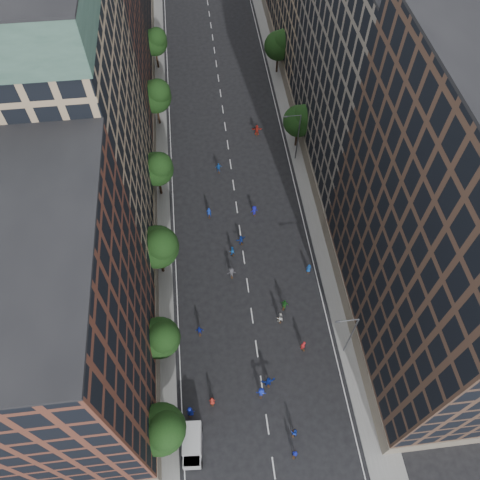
{
  "coord_description": "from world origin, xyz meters",
  "views": [
    {
      "loc": [
        -4.54,
        -8.01,
        55.03
      ],
      "look_at": [
        -0.34,
        28.59,
        2.0
      ],
      "focal_mm": 35.0,
      "sensor_mm": 36.0,
      "label": 1
    }
  ],
  "objects_px": {
    "skater_0": "(190,411)",
    "skater_1": "(295,454)",
    "streetlamp_near": "(350,334)",
    "cargo_van": "(192,444)",
    "streetlamp_far": "(297,135)",
    "skater_2": "(294,432)"
  },
  "relations": [
    {
      "from": "streetlamp_far",
      "to": "skater_1",
      "type": "xyz_separation_m",
      "value": [
        -7.94,
        -44.0,
        -4.31
      ]
    },
    {
      "from": "cargo_van",
      "to": "skater_0",
      "type": "distance_m",
      "value": 3.56
    },
    {
      "from": "skater_1",
      "to": "skater_2",
      "type": "distance_m",
      "value": 2.2
    },
    {
      "from": "skater_0",
      "to": "skater_1",
      "type": "height_order",
      "value": "skater_0"
    },
    {
      "from": "streetlamp_far",
      "to": "skater_0",
      "type": "bearing_deg",
      "value": -116.2
    },
    {
      "from": "streetlamp_near",
      "to": "skater_1",
      "type": "bearing_deg",
      "value": -125.82
    },
    {
      "from": "skater_0",
      "to": "streetlamp_far",
      "type": "bearing_deg",
      "value": -101.41
    },
    {
      "from": "streetlamp_near",
      "to": "streetlamp_far",
      "type": "bearing_deg",
      "value": 90.0
    },
    {
      "from": "streetlamp_near",
      "to": "cargo_van",
      "type": "xyz_separation_m",
      "value": [
        -18.81,
        -8.89,
        -3.9
      ]
    },
    {
      "from": "streetlamp_near",
      "to": "skater_2",
      "type": "distance_m",
      "value": 12.46
    },
    {
      "from": "streetlamp_near",
      "to": "skater_1",
      "type": "relative_size",
      "value": 5.3
    },
    {
      "from": "cargo_van",
      "to": "skater_2",
      "type": "xyz_separation_m",
      "value": [
        11.19,
        0.07,
        -0.49
      ]
    },
    {
      "from": "skater_0",
      "to": "skater_2",
      "type": "bearing_deg",
      "value": 177.61
    },
    {
      "from": "streetlamp_far",
      "to": "skater_2",
      "type": "height_order",
      "value": "streetlamp_far"
    },
    {
      "from": "skater_0",
      "to": "skater_2",
      "type": "height_order",
      "value": "skater_0"
    },
    {
      "from": "streetlamp_near",
      "to": "skater_0",
      "type": "distance_m",
      "value": 20.06
    },
    {
      "from": "streetlamp_near",
      "to": "skater_0",
      "type": "xyz_separation_m",
      "value": [
        -18.87,
        -5.35,
        -4.2
      ]
    },
    {
      "from": "skater_1",
      "to": "skater_2",
      "type": "height_order",
      "value": "skater_1"
    },
    {
      "from": "streetlamp_far",
      "to": "skater_0",
      "type": "xyz_separation_m",
      "value": [
        -18.87,
        -38.35,
        -4.2
      ]
    },
    {
      "from": "skater_1",
      "to": "skater_2",
      "type": "relative_size",
      "value": 1.11
    },
    {
      "from": "streetlamp_far",
      "to": "skater_2",
      "type": "distance_m",
      "value": 42.74
    },
    {
      "from": "streetlamp_far",
      "to": "skater_1",
      "type": "height_order",
      "value": "streetlamp_far"
    }
  ]
}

